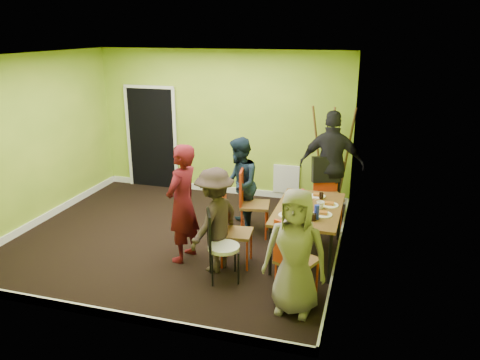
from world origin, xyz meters
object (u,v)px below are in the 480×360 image
object	(u,v)px
thermos	(302,199)
chair_left_near	(231,226)
blue_bottle	(317,212)
person_standing	(182,203)
person_left_far	(239,185)
person_back_end	(332,165)
chair_back_end	(326,176)
chair_front_end	(293,256)
person_front_end	(295,252)
chair_bentwood	(219,242)
orange_bottle	(302,200)
easel	(332,160)
dining_table	(309,211)
chair_left_far	(249,199)
person_left_near	(215,220)

from	to	relation	value
thermos	chair_left_near	bearing A→B (deg)	-148.73
chair_left_near	blue_bottle	distance (m)	1.19
person_standing	person_left_far	bearing A→B (deg)	169.52
person_back_end	blue_bottle	bearing A→B (deg)	88.05
chair_back_end	chair_front_end	world-z (taller)	chair_back_end
person_left_far	blue_bottle	bearing A→B (deg)	36.73
chair_back_end	person_front_end	size ratio (longest dim) A/B	0.74
chair_bentwood	orange_bottle	distance (m)	1.50
easel	chair_left_near	bearing A→B (deg)	-114.02
person_left_far	person_front_end	distance (m)	2.44
chair_left_near	easel	bearing A→B (deg)	150.08
dining_table	blue_bottle	distance (m)	0.43
chair_left_far	chair_back_end	bearing A→B (deg)	121.14
chair_front_end	person_front_end	world-z (taller)	person_front_end
easel	dining_table	bearing A→B (deg)	-93.29
chair_bentwood	person_left_far	size ratio (longest dim) A/B	0.63
chair_back_end	easel	bearing A→B (deg)	-113.75
chair_back_end	person_front_end	world-z (taller)	person_front_end
blue_bottle	person_left_far	bearing A→B (deg)	142.95
person_back_end	chair_bentwood	bearing A→B (deg)	63.68
chair_front_end	person_standing	bearing A→B (deg)	-177.12
chair_left_far	person_standing	xyz separation A→B (m)	(-0.68, -1.07, 0.24)
person_standing	person_back_end	distance (m)	2.84
chair_bentwood	thermos	size ratio (longest dim) A/B	4.18
person_left_far	person_front_end	size ratio (longest dim) A/B	1.02
chair_left_near	thermos	size ratio (longest dim) A/B	4.38
chair_front_end	orange_bottle	world-z (taller)	chair_front_end
thermos	orange_bottle	bearing A→B (deg)	95.65
chair_front_end	person_left_near	world-z (taller)	person_left_near
chair_left_near	chair_front_end	bearing A→B (deg)	50.38
thermos	person_standing	xyz separation A→B (m)	(-1.57, -0.59, -0.02)
chair_front_end	thermos	bearing A→B (deg)	118.01
thermos	person_back_end	distance (m)	1.60
person_left_near	person_front_end	distance (m)	1.39
person_standing	person_back_end	world-z (taller)	person_back_end
thermos	blue_bottle	world-z (taller)	thermos
orange_bottle	person_front_end	world-z (taller)	person_front_end
dining_table	chair_front_end	distance (m)	1.20
orange_bottle	person_standing	distance (m)	1.73
blue_bottle	chair_left_near	bearing A→B (deg)	-172.40
chair_back_end	person_left_near	size ratio (longest dim) A/B	0.77
dining_table	chair_front_end	xyz separation A→B (m)	(0.00, -1.19, -0.11)
blue_bottle	person_left_near	world-z (taller)	person_left_near
easel	person_left_near	xyz separation A→B (m)	(-1.26, -2.68, -0.22)
chair_front_end	easel	xyz separation A→B (m)	(0.11, 3.14, 0.36)
chair_left_near	person_front_end	distance (m)	1.39
chair_left_far	thermos	xyz separation A→B (m)	(0.90, -0.48, 0.26)
chair_back_end	chair_bentwood	size ratio (longest dim) A/B	1.16
chair_left_near	thermos	xyz separation A→B (m)	(0.89, 0.54, 0.30)
easel	person_front_end	distance (m)	3.37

